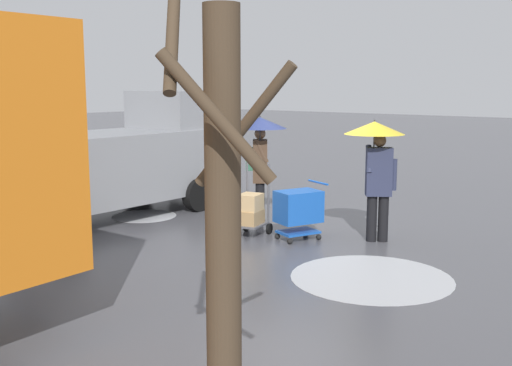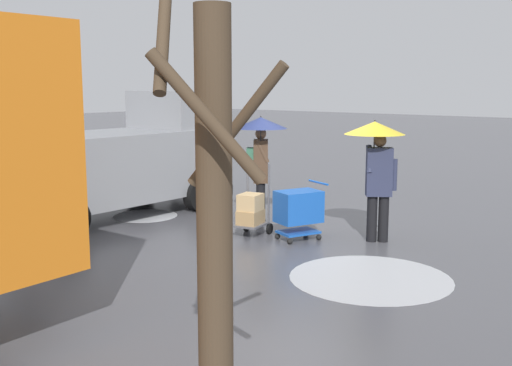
% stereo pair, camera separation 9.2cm
% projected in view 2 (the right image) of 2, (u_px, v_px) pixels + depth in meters
% --- Properties ---
extents(ground_plane, '(90.00, 90.00, 0.00)m').
position_uv_depth(ground_plane, '(289.00, 235.00, 11.26)').
color(ground_plane, '#4C4C51').
extents(slush_patch_under_van, '(2.32, 2.32, 0.01)m').
position_uv_depth(slush_patch_under_van, '(370.00, 278.00, 8.77)').
color(slush_patch_under_van, '#ADAFB5').
rests_on(slush_patch_under_van, ground).
extents(slush_patch_mid_street, '(1.34, 1.34, 0.01)m').
position_uv_depth(slush_patch_mid_street, '(145.00, 216.00, 12.95)').
color(slush_patch_mid_street, '#ADAFB5').
rests_on(slush_patch_mid_street, ground).
extents(cargo_van_parked_right, '(2.24, 5.36, 2.60)m').
position_uv_depth(cargo_van_parked_right, '(119.00, 160.00, 12.88)').
color(cargo_van_parked_right, gray).
rests_on(cargo_van_parked_right, ground).
extents(shopping_cart_vendor, '(0.81, 0.96, 1.02)m').
position_uv_depth(shopping_cart_vendor, '(299.00, 208.00, 10.87)').
color(shopping_cart_vendor, '#1951B2').
rests_on(shopping_cart_vendor, ground).
extents(hand_dolly_boxes, '(0.64, 0.79, 1.32)m').
position_uv_depth(hand_dolly_boxes, '(251.00, 211.00, 11.16)').
color(hand_dolly_boxes, '#515156').
rests_on(hand_dolly_boxes, ground).
extents(pedestrian_pink_side, '(1.04, 1.04, 2.15)m').
position_uv_depth(pedestrian_pink_side, '(376.00, 152.00, 10.59)').
color(pedestrian_pink_side, black).
rests_on(pedestrian_pink_side, ground).
extents(pedestrian_black_side, '(1.04, 1.04, 2.15)m').
position_uv_depth(pedestrian_black_side, '(260.00, 145.00, 12.06)').
color(pedestrian_black_side, black).
rests_on(pedestrian_black_side, ground).
extents(bare_tree_near, '(0.99, 1.00, 3.58)m').
position_uv_depth(bare_tree_near, '(214.00, 238.00, 4.07)').
color(bare_tree_near, '#423323').
rests_on(bare_tree_near, ground).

